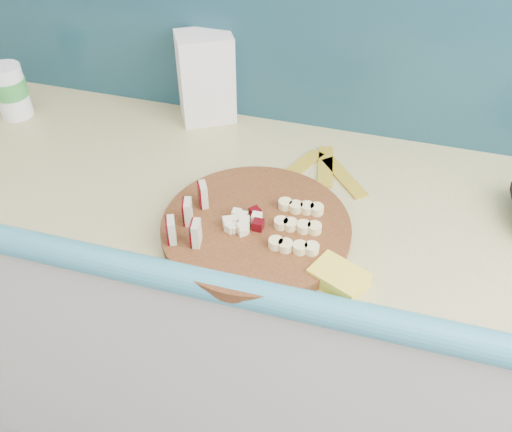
% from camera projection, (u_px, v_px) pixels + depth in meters
% --- Properties ---
extents(kitchen_counter, '(2.20, 0.63, 0.91)m').
position_uv_depth(kitchen_counter, '(229.00, 310.00, 1.58)').
color(kitchen_counter, silver).
rests_on(kitchen_counter, ground).
extents(backsplash, '(2.20, 0.02, 0.50)m').
position_uv_depth(backsplash, '(258.00, 21.00, 1.31)').
color(backsplash, teal).
rests_on(backsplash, kitchen_counter).
extents(cutting_board, '(0.41, 0.41, 0.02)m').
position_uv_depth(cutting_board, '(256.00, 228.00, 1.14)').
color(cutting_board, '#48210F').
rests_on(cutting_board, kitchen_counter).
extents(apple_wedges, '(0.07, 0.15, 0.05)m').
position_uv_depth(apple_wedges, '(189.00, 217.00, 1.11)').
color(apple_wedges, beige).
rests_on(apple_wedges, cutting_board).
extents(apple_chunks, '(0.05, 0.06, 0.02)m').
position_uv_depth(apple_chunks, '(244.00, 218.00, 1.13)').
color(apple_chunks, '#F2E2C2').
rests_on(apple_chunks, cutting_board).
extents(banana_slices, '(0.11, 0.15, 0.02)m').
position_uv_depth(banana_slices, '(297.00, 225.00, 1.12)').
color(banana_slices, '#F8E197').
rests_on(banana_slices, cutting_board).
extents(flour_bag, '(0.16, 0.15, 0.22)m').
position_uv_depth(flour_bag, '(206.00, 78.00, 1.40)').
color(flour_bag, silver).
rests_on(flour_bag, kitchen_counter).
extents(canister, '(0.08, 0.08, 0.14)m').
position_uv_depth(canister, '(10.00, 90.00, 1.43)').
color(canister, white).
rests_on(canister, kitchen_counter).
extents(sponge, '(0.12, 0.10, 0.03)m').
position_uv_depth(sponge, '(339.00, 278.00, 1.04)').
color(sponge, yellow).
rests_on(sponge, kitchen_counter).
extents(banana_peel, '(0.22, 0.18, 0.01)m').
position_uv_depth(banana_peel, '(323.00, 170.00, 1.30)').
color(banana_peel, gold).
rests_on(banana_peel, kitchen_counter).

